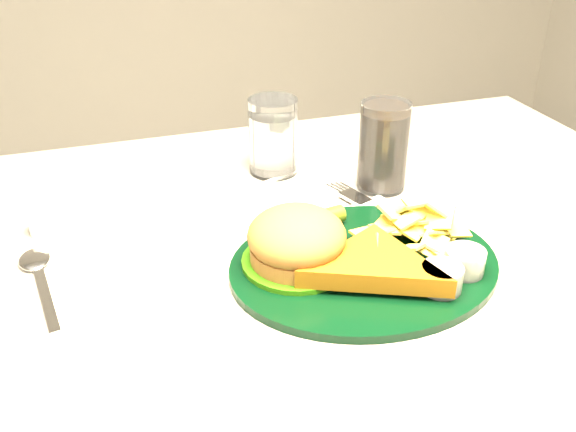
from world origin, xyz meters
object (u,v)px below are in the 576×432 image
(dinner_plate, at_px, (366,242))
(cola_glass, at_px, (383,147))
(fork_napkin, at_px, (378,229))
(water_glass, at_px, (273,136))

(dinner_plate, bearing_deg, cola_glass, 59.15)
(fork_napkin, bearing_deg, cola_glass, 44.45)
(dinner_plate, relative_size, fork_napkin, 1.61)
(dinner_plate, distance_m, fork_napkin, 0.09)
(dinner_plate, height_order, fork_napkin, dinner_plate)
(dinner_plate, bearing_deg, fork_napkin, 53.78)
(fork_napkin, bearing_deg, water_glass, 89.69)
(dinner_plate, distance_m, cola_glass, 0.21)
(water_glass, relative_size, fork_napkin, 0.58)
(cola_glass, bearing_deg, water_glass, 143.04)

